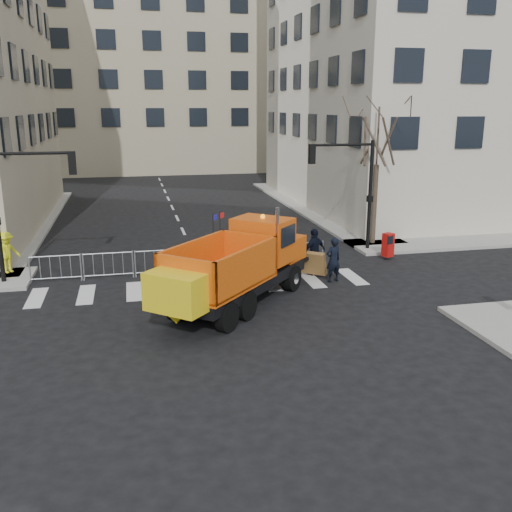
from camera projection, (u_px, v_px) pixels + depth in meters
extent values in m
plane|color=black|center=(233.00, 340.00, 17.54)|extent=(120.00, 120.00, 0.00)
cube|color=gray|center=(199.00, 265.00, 25.54)|extent=(64.00, 5.00, 0.15)
cube|color=tan|center=(149.00, 59.00, 63.52)|extent=(30.00, 18.00, 24.00)
cylinder|color=black|center=(370.00, 197.00, 27.59)|extent=(0.18, 0.18, 5.40)
cube|color=black|center=(239.00, 282.00, 20.44)|extent=(5.96, 6.32, 0.41)
cylinder|color=black|center=(249.00, 271.00, 23.00)|extent=(0.91, 0.97, 1.01)
cylinder|color=black|center=(292.00, 278.00, 22.09)|extent=(0.91, 0.97, 1.01)
cylinder|color=black|center=(199.00, 296.00, 19.99)|extent=(0.91, 0.97, 1.01)
cylinder|color=black|center=(246.00, 306.00, 19.08)|extent=(0.91, 0.97, 1.01)
cylinder|color=black|center=(178.00, 307.00, 18.98)|extent=(0.91, 0.97, 1.01)
cylinder|color=black|center=(227.00, 317.00, 18.07)|extent=(0.91, 0.97, 1.01)
cube|color=#D44E0B|center=(277.00, 247.00, 22.75)|extent=(2.41, 2.37, 0.92)
cube|color=#D44E0B|center=(263.00, 240.00, 21.60)|extent=(2.55, 2.50, 1.65)
cylinder|color=silver|center=(277.00, 238.00, 20.49)|extent=(0.13, 0.13, 2.20)
cube|color=#D44E0B|center=(220.00, 264.00, 19.11)|extent=(4.39, 4.53, 1.51)
cube|color=yellow|center=(175.00, 293.00, 17.10)|extent=(1.98, 1.90, 1.19)
cube|color=brown|center=(293.00, 260.00, 24.30)|extent=(2.54, 2.35, 1.03)
imported|color=black|center=(333.00, 260.00, 23.13)|extent=(0.76, 0.59, 1.84)
imported|color=black|center=(269.00, 249.00, 24.49)|extent=(1.15, 1.00, 2.01)
imported|color=black|center=(314.00, 252.00, 24.06)|extent=(1.27, 0.96, 2.00)
imported|color=#F3F71D|center=(7.00, 252.00, 23.88)|extent=(1.27, 1.24, 1.75)
cube|color=#B5100D|center=(388.00, 245.00, 26.52)|extent=(0.57, 0.55, 1.10)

